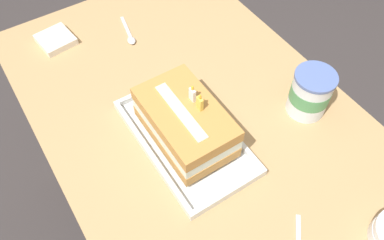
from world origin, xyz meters
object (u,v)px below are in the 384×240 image
(birthday_cake, at_px, (185,122))
(serving_spoon_near_tray, at_px, (130,37))
(foil_tray, at_px, (186,138))
(napkin_pile, at_px, (56,40))
(ice_cream_tub, at_px, (310,93))

(birthday_cake, height_order, serving_spoon_near_tray, birthday_cake)
(foil_tray, relative_size, serving_spoon_near_tray, 2.69)
(foil_tray, distance_m, serving_spoon_near_tray, 0.41)
(serving_spoon_near_tray, bearing_deg, birthday_cake, -7.70)
(foil_tray, xyz_separation_m, napkin_pile, (-0.51, -0.14, 0.00))
(birthday_cake, xyz_separation_m, napkin_pile, (-0.51, -0.14, -0.06))
(napkin_pile, bearing_deg, ice_cream_tub, 37.35)
(birthday_cake, xyz_separation_m, serving_spoon_near_tray, (-0.41, 0.05, -0.07))
(foil_tray, bearing_deg, ice_cream_tub, 74.46)
(birthday_cake, height_order, napkin_pile, birthday_cake)
(foil_tray, bearing_deg, napkin_pile, -164.61)
(ice_cream_tub, height_order, serving_spoon_near_tray, ice_cream_tub)
(ice_cream_tub, distance_m, serving_spoon_near_tray, 0.56)
(foil_tray, relative_size, napkin_pile, 3.36)
(birthday_cake, bearing_deg, serving_spoon_near_tray, 172.30)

